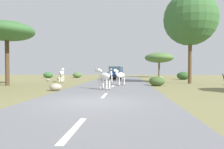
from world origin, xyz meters
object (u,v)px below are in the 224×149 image
object	(u,v)px
tree_0	(190,19)
bush_0	(157,81)
rock_1	(160,78)
rock_2	(56,87)
zebra_2	(62,73)
bush_3	(77,75)
zebra_0	(111,74)
zebra_4	(120,75)
bush_4	(48,75)
tree_1	(7,32)
zebra_1	(104,77)
tree_3	(159,58)
rock_3	(48,80)
bush_2	(183,76)
car_0	(115,73)
rock_4	(59,78)
car_1	(118,72)

from	to	relation	value
tree_0	bush_0	bearing A→B (deg)	-137.12
rock_1	rock_2	xyz separation A→B (m)	(-8.86, -15.42, 0.01)
zebra_2	bush_3	bearing A→B (deg)	91.75
zebra_0	bush_3	distance (m)	14.37
zebra_2	rock_2	world-z (taller)	zebra_2
zebra_4	bush_3	distance (m)	18.19
zebra_2	bush_4	bearing A→B (deg)	113.69
tree_1	tree_0	bearing A→B (deg)	13.02
tree_1	rock_1	bearing A→B (deg)	38.04
zebra_1	tree_3	size ratio (longest dim) A/B	0.28
bush_3	zebra_0	bearing A→B (deg)	-63.01
zebra_0	rock_3	size ratio (longest dim) A/B	3.52
zebra_1	rock_1	distance (m)	15.99
bush_2	rock_3	bearing A→B (deg)	-162.43
tree_0	car_0	bearing A→B (deg)	131.40
bush_4	tree_3	bearing A→B (deg)	13.05
tree_1	zebra_2	bearing A→B (deg)	57.97
car_0	bush_3	distance (m)	7.67
bush_0	rock_2	xyz separation A→B (m)	(-6.97, -4.50, -0.16)
car_0	tree_1	bearing A→B (deg)	57.13
tree_0	rock_2	bearing A→B (deg)	-143.45
bush_3	bush_2	bearing A→B (deg)	-17.23
zebra_2	tree_0	xyz separation A→B (m)	(13.07, -1.24, 5.27)
tree_3	rock_1	bearing A→B (deg)	-97.53
zebra_2	bush_2	size ratio (longest dim) A/B	0.96
bush_4	zebra_1	bearing A→B (deg)	-59.98
bush_3	rock_4	size ratio (longest dim) A/B	3.11
car_1	tree_0	size ratio (longest dim) A/B	0.50
zebra_4	car_0	size ratio (longest dim) A/B	0.32
zebra_1	rock_2	xyz separation A→B (m)	(-3.03, -0.55, -0.66)
tree_1	tree_3	bearing A→B (deg)	52.24
tree_1	bush_2	distance (m)	21.62
rock_4	car_0	bearing A→B (deg)	11.49
bush_3	rock_3	size ratio (longest dim) A/B	3.43
zebra_1	bush_4	size ratio (longest dim) A/B	0.91
zebra_2	car_1	distance (m)	14.85
zebra_0	bush_4	world-z (taller)	zebra_0
tree_0	bush_4	world-z (taller)	tree_0
car_1	bush_0	distance (m)	18.89
zebra_2	rock_2	xyz separation A→B (m)	(2.50, -9.08, -0.71)
zebra_4	zebra_0	bearing A→B (deg)	-34.05
tree_1	tree_3	xyz separation A→B (m)	(15.65, 20.21, -1.14)
bush_2	rock_1	distance (m)	3.23
rock_1	rock_2	distance (m)	17.79
rock_2	rock_4	distance (m)	15.85
tree_3	bush_4	world-z (taller)	tree_3
zebra_1	car_1	xyz separation A→B (m)	(-0.16, 22.38, -0.05)
zebra_0	tree_3	size ratio (longest dim) A/B	0.30
bush_2	tree_3	bearing A→B (deg)	103.43
zebra_1	bush_0	xyz separation A→B (m)	(3.95, 3.95, -0.50)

